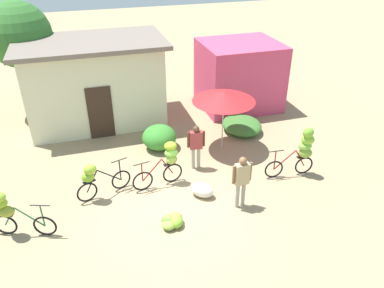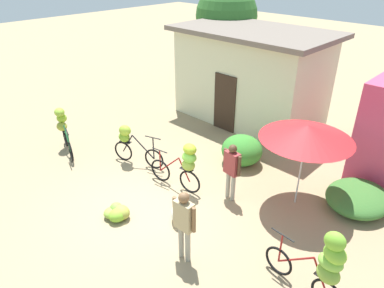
% 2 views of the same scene
% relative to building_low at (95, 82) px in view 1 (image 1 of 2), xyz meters
% --- Properties ---
extents(ground_plane, '(60.00, 60.00, 0.00)m').
position_rel_building_low_xyz_m(ground_plane, '(1.50, -6.16, -1.67)').
color(ground_plane, '#998361').
extents(building_low, '(5.51, 3.33, 3.30)m').
position_rel_building_low_xyz_m(building_low, '(0.00, 0.00, 0.00)').
color(building_low, beige).
rests_on(building_low, ground).
extents(shop_pink, '(3.20, 2.80, 2.78)m').
position_rel_building_low_xyz_m(shop_pink, '(6.00, -0.18, -0.28)').
color(shop_pink, '#CE4166').
rests_on(shop_pink, ground).
extents(tree_behind_building, '(2.55, 2.55, 4.58)m').
position_rel_building_low_xyz_m(tree_behind_building, '(-2.57, 1.65, 1.59)').
color(tree_behind_building, brown).
rests_on(tree_behind_building, ground).
extents(hedge_bush_front_left, '(1.21, 1.19, 0.87)m').
position_rel_building_low_xyz_m(hedge_bush_front_left, '(1.86, -2.86, -1.23)').
color(hedge_bush_front_left, '#37842E').
rests_on(hedge_bush_front_left, ground).
extents(hedge_bush_front_right, '(1.48, 1.73, 0.52)m').
position_rel_building_low_xyz_m(hedge_bush_front_right, '(5.19, -2.53, -1.41)').
color(hedge_bush_front_right, '#396F2E').
rests_on(hedge_bush_front_right, ground).
extents(market_umbrella, '(2.16, 2.16, 2.16)m').
position_rel_building_low_xyz_m(market_umbrella, '(4.01, -3.45, 0.31)').
color(market_umbrella, beige).
rests_on(market_umbrella, ground).
extents(bicycle_leftmost, '(1.57, 0.66, 1.35)m').
position_rel_building_low_xyz_m(bicycle_leftmost, '(-2.70, -6.07, -0.87)').
color(bicycle_leftmost, black).
rests_on(bicycle_leftmost, ground).
extents(bicycle_near_pile, '(1.63, 0.65, 1.22)m').
position_rel_building_low_xyz_m(bicycle_near_pile, '(-0.51, -5.13, -0.97)').
color(bicycle_near_pile, black).
rests_on(bicycle_near_pile, ground).
extents(bicycle_center_loaded, '(1.61, 0.45, 1.41)m').
position_rel_building_low_xyz_m(bicycle_center_loaded, '(1.62, -5.01, -0.84)').
color(bicycle_center_loaded, black).
rests_on(bicycle_center_loaded, ground).
extents(bicycle_by_shop, '(1.64, 0.46, 1.69)m').
position_rel_building_low_xyz_m(bicycle_by_shop, '(5.77, -5.79, -0.71)').
color(bicycle_by_shop, black).
rests_on(bicycle_by_shop, ground).
extents(banana_pile_on_ground, '(0.68, 0.60, 0.33)m').
position_rel_building_low_xyz_m(banana_pile_on_ground, '(1.28, -6.92, -1.52)').
color(banana_pile_on_ground, '#89AE3F').
rests_on(banana_pile_on_ground, ground).
extents(produce_sack, '(0.81, 0.80, 0.44)m').
position_rel_building_low_xyz_m(produce_sack, '(2.43, -5.96, -1.45)').
color(produce_sack, silver).
rests_on(produce_sack, ground).
extents(person_vendor, '(0.58, 0.22, 1.64)m').
position_rel_building_low_xyz_m(person_vendor, '(3.32, -6.70, -0.66)').
color(person_vendor, gray).
rests_on(person_vendor, ground).
extents(person_bystander, '(0.58, 0.25, 1.56)m').
position_rel_building_low_xyz_m(person_bystander, '(2.71, -4.46, -0.72)').
color(person_bystander, gray).
rests_on(person_bystander, ground).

